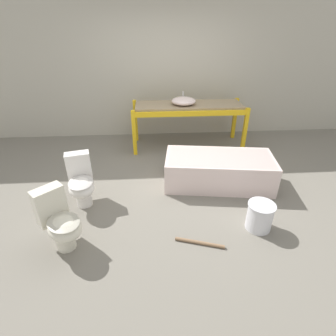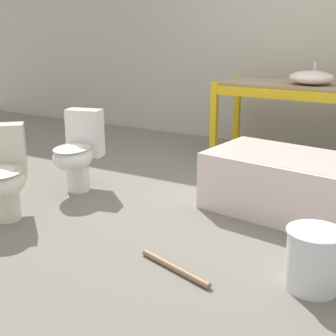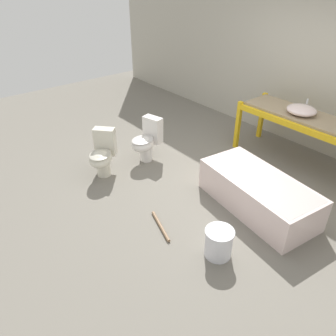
{
  "view_description": "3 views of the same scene",
  "coord_description": "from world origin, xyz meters",
  "views": [
    {
      "loc": [
        -0.29,
        -3.6,
        2.28
      ],
      "look_at": [
        -0.09,
        -0.73,
        0.64
      ],
      "focal_mm": 28.0,
      "sensor_mm": 36.0,
      "label": 1
    },
    {
      "loc": [
        1.47,
        -3.67,
        1.45
      ],
      "look_at": [
        -0.15,
        -0.83,
        0.45
      ],
      "focal_mm": 50.0,
      "sensor_mm": 36.0,
      "label": 2
    },
    {
      "loc": [
        2.72,
        -3.33,
        2.85
      ],
      "look_at": [
        -0.24,
        -0.91,
        0.46
      ],
      "focal_mm": 35.0,
      "sensor_mm": 36.0,
      "label": 3
    }
  ],
  "objects": [
    {
      "name": "ground_plane",
      "position": [
        0.0,
        0.0,
        0.0
      ],
      "size": [
        12.0,
        12.0,
        0.0
      ],
      "primitive_type": "plane",
      "color": "slate"
    },
    {
      "name": "warehouse_wall_rear",
      "position": [
        0.0,
        2.02,
        1.6
      ],
      "size": [
        10.8,
        0.08,
        3.2
      ],
      "color": "#B2AD9E",
      "rests_on": "ground_plane"
    },
    {
      "name": "shelving_rack",
      "position": [
        0.45,
        1.31,
        0.75
      ],
      "size": [
        2.17,
        0.75,
        0.86
      ],
      "color": "yellow",
      "rests_on": "ground_plane"
    },
    {
      "name": "sink_basin",
      "position": [
        0.35,
        1.27,
        0.94
      ],
      "size": [
        0.46,
        0.42,
        0.22
      ],
      "color": "silver",
      "rests_on": "shelving_rack"
    },
    {
      "name": "bathtub_main",
      "position": [
        0.74,
        -0.15,
        0.27
      ],
      "size": [
        1.71,
        0.96,
        0.47
      ],
      "rotation": [
        0.0,
        0.0,
        -0.14
      ],
      "color": "silver",
      "rests_on": "ground_plane"
    },
    {
      "name": "toilet_near",
      "position": [
        -1.26,
        -0.54,
        0.36
      ],
      "size": [
        0.45,
        0.62,
        0.72
      ],
      "rotation": [
        0.0,
        0.0,
        0.24
      ],
      "color": "white",
      "rests_on": "ground_plane"
    },
    {
      "name": "toilet_far",
      "position": [
        -1.31,
        -1.34,
        0.36
      ],
      "size": [
        0.62,
        0.63,
        0.72
      ],
      "rotation": [
        0.0,
        0.0,
        0.73
      ],
      "color": "silver",
      "rests_on": "ground_plane"
    },
    {
      "name": "bucket_white",
      "position": [
        1.01,
        -1.19,
        0.19
      ],
      "size": [
        0.33,
        0.33,
        0.36
      ],
      "color": "silver",
      "rests_on": "ground_plane"
    },
    {
      "name": "loose_pipe",
      "position": [
        0.23,
        -1.42,
        0.02
      ],
      "size": [
        0.56,
        0.21,
        0.04
      ],
      "color": "#8C6B4C",
      "rests_on": "ground_plane"
    }
  ]
}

